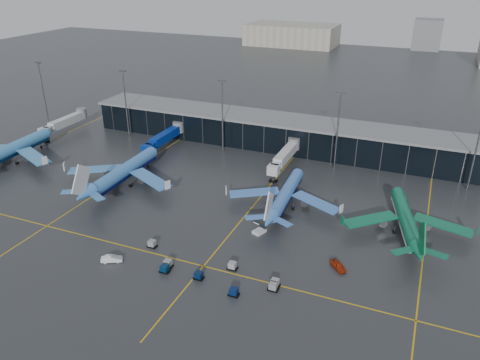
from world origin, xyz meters
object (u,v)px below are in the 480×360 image
at_px(airliner_klm_near, 286,187).
at_px(mobile_airstair, 259,230).
at_px(baggage_carts, 211,272).
at_px(airliner_klm_west, 11,142).
at_px(airliner_arkefly, 124,163).
at_px(service_van_red, 338,266).
at_px(service_van_white, 112,259).
at_px(airliner_aer_lingus, 407,210).

bearing_deg(airliner_klm_near, mobile_airstair, -98.78).
xyz_separation_m(airliner_klm_near, baggage_carts, (-5.32, -36.59, -5.03)).
relative_size(airliner_klm_near, mobile_airstair, 9.98).
bearing_deg(airliner_klm_west, airliner_arkefly, -2.53).
relative_size(service_van_red, service_van_white, 0.99).
bearing_deg(service_van_red, mobile_airstair, 117.39).
relative_size(baggage_carts, service_van_white, 7.17).
bearing_deg(airliner_arkefly, mobile_airstair, -14.76).
relative_size(mobile_airstair, service_van_red, 0.80).
distance_m(airliner_arkefly, airliner_aer_lingus, 81.14).
xyz_separation_m(baggage_carts, service_van_red, (25.01, 12.92, 0.05)).
bearing_deg(airliner_aer_lingus, mobile_airstair, -169.63).
bearing_deg(baggage_carts, service_van_white, -169.52).
distance_m(airliner_arkefly, service_van_white, 42.12).
xyz_separation_m(airliner_aer_lingus, service_van_red, (-11.90, -22.50, -4.98)).
distance_m(mobile_airstair, service_van_red, 22.57).
xyz_separation_m(airliner_klm_west, airliner_aer_lingus, (126.17, 3.98, -0.96)).
distance_m(baggage_carts, service_van_red, 28.15).
relative_size(airliner_arkefly, service_van_white, 8.99).
distance_m(airliner_klm_west, service_van_red, 115.92).
xyz_separation_m(airliner_klm_west, service_van_red, (114.27, -18.52, -5.95)).
bearing_deg(airliner_klm_west, airliner_aer_lingus, -0.94).
xyz_separation_m(airliner_klm_near, service_van_red, (19.69, -23.66, -4.98)).
distance_m(airliner_aer_lingus, service_van_white, 71.79).
height_order(airliner_klm_near, service_van_white, airliner_klm_near).
distance_m(airliner_klm_west, airliner_klm_near, 94.73).
xyz_separation_m(airliner_aer_lingus, mobile_airstair, (-33.24, -15.15, -5.02)).
relative_size(airliner_klm_west, airliner_klm_near, 1.17).
bearing_deg(airliner_arkefly, service_van_red, -16.54).
height_order(baggage_carts, service_van_red, baggage_carts).
height_order(baggage_carts, service_van_white, baggage_carts).
distance_m(airliner_klm_west, service_van_white, 75.70).
bearing_deg(airliner_aer_lingus, service_van_red, -132.01).
distance_m(airliner_arkefly, baggage_carts, 54.60).
relative_size(airliner_aer_lingus, mobile_airstair, 9.99).
bearing_deg(airliner_arkefly, baggage_carts, -37.02).
bearing_deg(airliner_arkefly, service_van_white, -60.56).
bearing_deg(service_van_white, service_van_red, -98.99).
distance_m(baggage_carts, mobile_airstair, 20.59).
relative_size(mobile_airstair, service_van_white, 0.79).
bearing_deg(airliner_klm_near, service_van_white, -127.53).
bearing_deg(baggage_carts, airliner_aer_lingus, 43.82).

